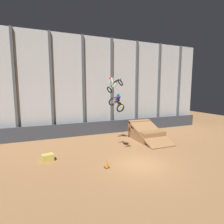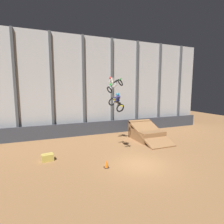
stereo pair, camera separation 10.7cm
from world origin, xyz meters
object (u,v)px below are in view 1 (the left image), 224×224
rider_bike_left_air (117,102)px  traffic_cone_near_ramp (107,164)px  hay_bale_trackside (48,158)px  rider_bike_right_air (114,84)px  dirt_ramp (146,133)px

rider_bike_left_air → traffic_cone_near_ramp: rider_bike_left_air is taller
hay_bale_trackside → rider_bike_right_air: bearing=12.4°
rider_bike_left_air → rider_bike_right_air: (0.60, 2.09, 1.62)m
rider_bike_right_air → hay_bale_trackside: (-6.35, -1.39, -5.96)m
rider_bike_right_air → traffic_cone_near_ramp: 7.71m
rider_bike_right_air → hay_bale_trackside: size_ratio=1.79×
rider_bike_left_air → traffic_cone_near_ramp: 5.17m
rider_bike_left_air → rider_bike_right_air: rider_bike_right_air is taller
rider_bike_right_air → traffic_cone_near_ramp: rider_bike_right_air is taller
dirt_ramp → traffic_cone_near_ramp: bearing=-141.8°
rider_bike_left_air → traffic_cone_near_ramp: bearing=-136.7°
rider_bike_left_air → hay_bale_trackside: bearing=164.4°
hay_bale_trackside → rider_bike_left_air: bearing=-6.9°
dirt_ramp → hay_bale_trackside: (-10.80, -2.44, -0.43)m
traffic_cone_near_ramp → rider_bike_right_air: bearing=61.5°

